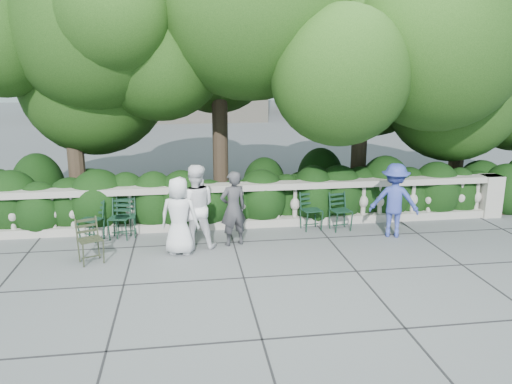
{
  "coord_description": "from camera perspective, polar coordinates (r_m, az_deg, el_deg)",
  "views": [
    {
      "loc": [
        -1.43,
        -8.83,
        3.5
      ],
      "look_at": [
        0.0,
        1.0,
        1.0
      ],
      "focal_mm": 35.0,
      "sensor_mm": 36.0,
      "label": 1
    }
  ],
  "objects": [
    {
      "name": "chair_weathered",
      "position": [
        9.61,
        -18.01,
        -7.96
      ],
      "size": [
        0.6,
        0.62,
        0.84
      ],
      "primitive_type": null,
      "rotation": [
        0.0,
        0.0,
        0.42
      ],
      "color": "black",
      "rests_on": "ground"
    },
    {
      "name": "person_businessman",
      "position": [
        9.59,
        -8.77,
        -2.71
      ],
      "size": [
        0.83,
        0.65,
        1.5
      ],
      "primitive_type": "imported",
      "rotation": [
        0.0,
        0.0,
        2.88
      ],
      "color": "white",
      "rests_on": "ground"
    },
    {
      "name": "person_woman_grey",
      "position": [
        9.94,
        -2.62,
        -1.89
      ],
      "size": [
        0.64,
        0.52,
        1.52
      ],
      "primitive_type": "imported",
      "rotation": [
        0.0,
        0.0,
        3.46
      ],
      "color": "#3A393E",
      "rests_on": "ground"
    },
    {
      "name": "chair_a",
      "position": [
        10.85,
        -18.63,
        -5.47
      ],
      "size": [
        0.61,
        0.63,
        0.84
      ],
      "primitive_type": null,
      "rotation": [
        0.0,
        0.0,
        -0.47
      ],
      "color": "black",
      "rests_on": "ground"
    },
    {
      "name": "tree_canopy",
      "position": [
        12.22,
        1.78,
        16.28
      ],
      "size": [
        15.04,
        6.52,
        6.78
      ],
      "color": "#3F3023",
      "rests_on": "ground"
    },
    {
      "name": "person_casual_man",
      "position": [
        9.84,
        -6.97,
        -1.67
      ],
      "size": [
        0.85,
        0.69,
        1.68
      ],
      "primitive_type": "imported",
      "rotation": [
        0.0,
        0.0,
        3.08
      ],
      "color": "white",
      "rests_on": "ground"
    },
    {
      "name": "chair_e",
      "position": [
        11.08,
        9.92,
        -4.51
      ],
      "size": [
        0.51,
        0.55,
        0.84
      ],
      "primitive_type": null,
      "rotation": [
        0.0,
        0.0,
        0.16
      ],
      "color": "black",
      "rests_on": "ground"
    },
    {
      "name": "chair_b",
      "position": [
        10.84,
        -14.58,
        -5.19
      ],
      "size": [
        0.45,
        0.49,
        0.84
      ],
      "primitive_type": null,
      "rotation": [
        0.0,
        0.0,
        0.03
      ],
      "color": "black",
      "rests_on": "ground"
    },
    {
      "name": "chair_d",
      "position": [
        10.73,
        -8.12,
        -5.07
      ],
      "size": [
        0.53,
        0.56,
        0.84
      ],
      "primitive_type": null,
      "rotation": [
        0.0,
        0.0,
        -0.21
      ],
      "color": "black",
      "rests_on": "ground"
    },
    {
      "name": "chair_c",
      "position": [
        10.76,
        -15.43,
        -5.38
      ],
      "size": [
        0.52,
        0.55,
        0.84
      ],
      "primitive_type": null,
      "rotation": [
        0.0,
        0.0,
        -0.19
      ],
      "color": "black",
      "rests_on": "ground"
    },
    {
      "name": "person_older_blue",
      "position": [
        10.83,
        15.53,
        -0.93
      ],
      "size": [
        1.16,
        0.93,
        1.57
      ],
      "primitive_type": "imported",
      "rotation": [
        0.0,
        0.0,
        2.75
      ],
      "color": "#33419A",
      "rests_on": "ground"
    },
    {
      "name": "ground",
      "position": [
        9.61,
        0.86,
        -7.24
      ],
      "size": [
        90.0,
        90.0,
        0.0
      ],
      "primitive_type": "plane",
      "color": "#565A5E",
      "rests_on": "ground"
    },
    {
      "name": "shrub_hedge",
      "position": [
        12.42,
        -1.33,
        -2.25
      ],
      "size": [
        15.0,
        2.6,
        1.7
      ],
      "primitive_type": null,
      "color": "black",
      "rests_on": "ground"
    },
    {
      "name": "chair_f",
      "position": [
        11.01,
        6.6,
        -4.5
      ],
      "size": [
        0.52,
        0.55,
        0.84
      ],
      "primitive_type": null,
      "rotation": [
        0.0,
        0.0,
        0.18
      ],
      "color": "black",
      "rests_on": "ground"
    },
    {
      "name": "balustrade",
      "position": [
        11.14,
        -0.59,
        -1.57
      ],
      "size": [
        12.0,
        0.44,
        1.0
      ],
      "color": "#9E998E",
      "rests_on": "ground"
    }
  ]
}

